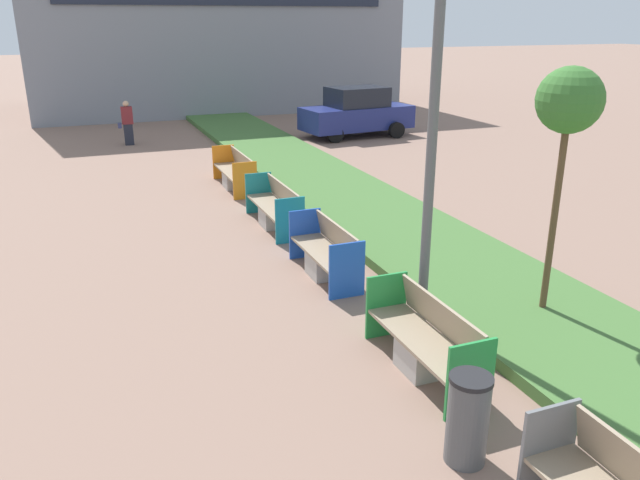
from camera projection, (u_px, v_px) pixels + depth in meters
planter_grass_strip at (399, 230)px, 13.10m from camera, size 2.80×120.00×0.18m
building_backdrop at (208, 5)px, 30.97m from camera, size 17.13×9.05×9.83m
bench_green_frame at (426, 345)px, 7.94m from camera, size 0.65×2.10×0.94m
bench_blue_frame at (326, 256)px, 10.91m from camera, size 0.65×2.00×0.94m
bench_teal_frame at (275, 210)px, 13.52m from camera, size 0.65×2.30×0.94m
bench_orange_frame at (235, 174)px, 16.60m from camera, size 0.65×2.37×0.94m
litter_bin at (468, 419)px, 6.26m from camera, size 0.44×0.44×0.98m
street_lamp_post at (440, 16)px, 7.82m from camera, size 0.24×0.44×7.87m
sapling_tree_near at (569, 105)px, 8.42m from camera, size 0.91×0.91×3.70m
pedestrian_walking at (127, 123)px, 22.12m from camera, size 0.53×0.24×1.56m
parked_car_distant at (357, 112)px, 23.69m from camera, size 4.37×2.22×1.86m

